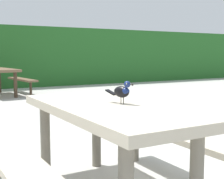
# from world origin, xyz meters

# --- Properties ---
(picnic_table_foreground) EXTENTS (1.68, 1.80, 0.74)m
(picnic_table_foreground) POSITION_xyz_m (-0.07, 0.29, 0.56)
(picnic_table_foreground) COLOR #B2A893
(picnic_table_foreground) RESTS_ON ground
(bird_grackle) EXTENTS (0.11, 0.28, 0.18)m
(bird_grackle) POSITION_xyz_m (0.06, 0.27, 0.84)
(bird_grackle) COLOR black
(bird_grackle) RESTS_ON picnic_table_foreground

